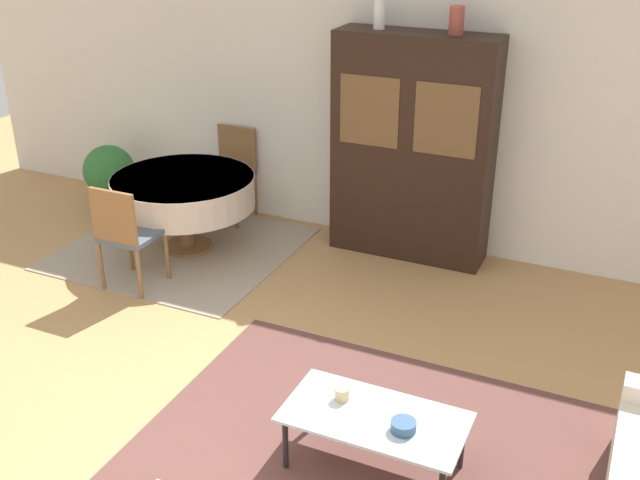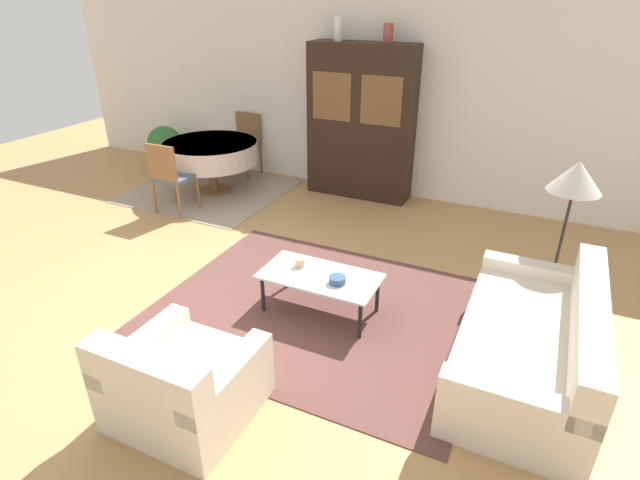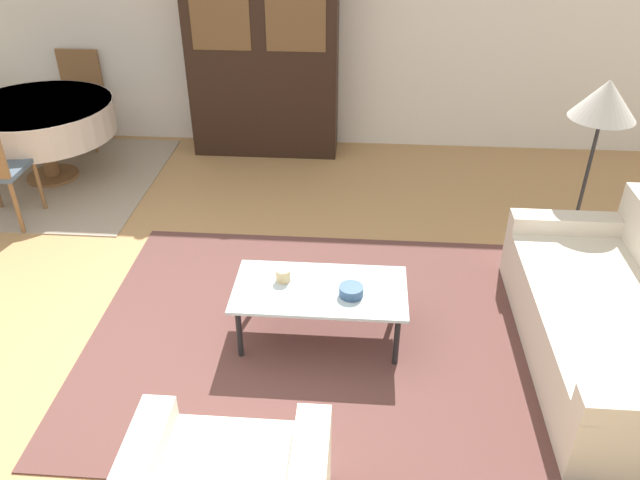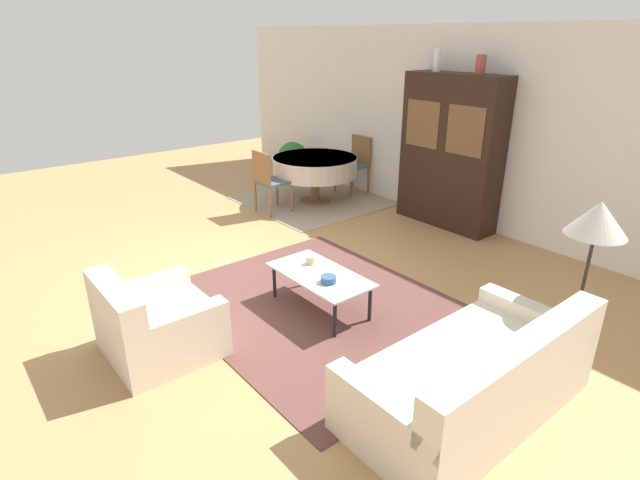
# 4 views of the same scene
# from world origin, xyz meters

# --- Properties ---
(ground_plane) EXTENTS (14.00, 14.00, 0.00)m
(ground_plane) POSITION_xyz_m (0.00, 0.00, 0.00)
(ground_plane) COLOR tan
(wall_back) EXTENTS (10.00, 0.06, 2.70)m
(wall_back) POSITION_xyz_m (0.00, 3.63, 1.35)
(wall_back) COLOR silver
(wall_back) RESTS_ON ground_plane
(area_rug) EXTENTS (2.95, 2.39, 0.01)m
(area_rug) POSITION_xyz_m (0.99, 0.41, 0.01)
(area_rug) COLOR brown
(area_rug) RESTS_ON ground_plane
(dining_rug) EXTENTS (2.12, 1.99, 0.01)m
(dining_rug) POSITION_xyz_m (-1.81, 2.49, 0.01)
(dining_rug) COLOR gray
(dining_rug) RESTS_ON ground_plane
(couch) EXTENTS (0.95, 1.89, 0.77)m
(couch) POSITION_xyz_m (2.85, 0.33, 0.27)
(couch) COLOR beige
(couch) RESTS_ON ground_plane
(coffee_table) EXTENTS (1.08, 0.56, 0.38)m
(coffee_table) POSITION_xyz_m (1.02, 0.39, 0.36)
(coffee_table) COLOR black
(coffee_table) RESTS_ON area_rug
(display_cabinet) EXTENTS (1.46, 0.44, 2.09)m
(display_cabinet) POSITION_xyz_m (0.23, 3.36, 1.05)
(display_cabinet) COLOR black
(display_cabinet) RESTS_ON ground_plane
(dining_table) EXTENTS (1.36, 1.36, 0.74)m
(dining_table) POSITION_xyz_m (-1.74, 2.53, 0.60)
(dining_table) COLOR brown
(dining_table) RESTS_ON dining_rug
(dining_chair_far) EXTENTS (0.44, 0.44, 0.96)m
(dining_chair_far) POSITION_xyz_m (-1.74, 3.43, 0.56)
(dining_chair_far) COLOR brown
(dining_chair_far) RESTS_ON dining_rug
(floor_lamp) EXTENTS (0.47, 0.47, 1.36)m
(floor_lamp) POSITION_xyz_m (2.94, 1.65, 1.18)
(floor_lamp) COLOR black
(floor_lamp) RESTS_ON ground_plane
(cup) EXTENTS (0.09, 0.09, 0.08)m
(cup) POSITION_xyz_m (0.78, 0.46, 0.44)
(cup) COLOR tan
(cup) RESTS_ON coffee_table
(bowl) EXTENTS (0.15, 0.15, 0.06)m
(bowl) POSITION_xyz_m (1.21, 0.34, 0.43)
(bowl) COLOR #33517A
(bowl) RESTS_ON coffee_table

